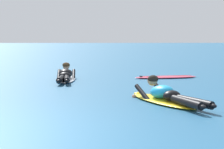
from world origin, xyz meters
TOP-DOWN VIEW (x-y plane):
  - ground_plane at (0.00, 10.00)m, footprint 120.00×120.00m
  - surfer_near at (2.59, 2.42)m, footprint 1.35×2.51m
  - surfer_far at (0.38, 6.43)m, footprint 0.59×2.54m
  - drifting_surfboard at (3.35, 7.04)m, footprint 2.00×0.85m

SIDE VIEW (x-z plane):
  - ground_plane at x=0.00m, z-range 0.00..0.00m
  - drifting_surfboard at x=3.35m, z-range -0.05..0.11m
  - surfer_near at x=2.59m, z-range -0.14..0.41m
  - surfer_far at x=0.38m, z-range -0.13..0.40m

